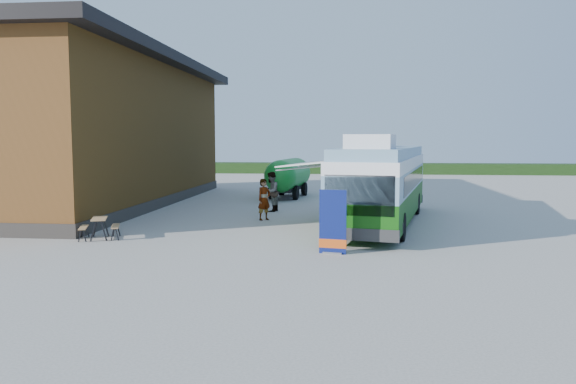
# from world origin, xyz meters

# --- Properties ---
(ground) EXTENTS (100.00, 100.00, 0.00)m
(ground) POSITION_xyz_m (0.00, 0.00, 0.00)
(ground) COLOR #BCB7AD
(ground) RESTS_ON ground
(barn) EXTENTS (9.60, 21.20, 7.50)m
(barn) POSITION_xyz_m (-10.50, 10.00, 3.59)
(barn) COLOR brown
(barn) RESTS_ON ground
(hedge) EXTENTS (40.00, 3.00, 1.00)m
(hedge) POSITION_xyz_m (8.00, 38.00, 0.50)
(hedge) COLOR #264419
(hedge) RESTS_ON ground
(bus) EXTENTS (4.44, 11.44, 3.44)m
(bus) POSITION_xyz_m (3.81, 4.50, 1.64)
(bus) COLOR #1B6510
(bus) RESTS_ON ground
(awning) EXTENTS (2.94, 4.06, 0.49)m
(awning) POSITION_xyz_m (1.40, 4.25, 2.51)
(awning) COLOR white
(awning) RESTS_ON ground
(banner) EXTENTS (0.80, 0.28, 1.85)m
(banner) POSITION_xyz_m (2.01, -1.52, 0.76)
(banner) COLOR #0B1758
(banner) RESTS_ON ground
(picnic_table) EXTENTS (1.53, 1.44, 0.70)m
(picnic_table) POSITION_xyz_m (-5.70, 0.11, 0.52)
(picnic_table) COLOR tan
(picnic_table) RESTS_ON ground
(person_a) EXTENTS (0.72, 0.73, 1.69)m
(person_a) POSITION_xyz_m (-0.94, 5.03, 0.85)
(person_a) COLOR #999999
(person_a) RESTS_ON ground
(person_b) EXTENTS (0.84, 1.00, 1.82)m
(person_b) POSITION_xyz_m (-1.02, 7.77, 0.91)
(person_b) COLOR #999999
(person_b) RESTS_ON ground
(slurry_tanker) EXTENTS (2.24, 5.92, 2.20)m
(slurry_tanker) POSITION_xyz_m (-0.90, 14.24, 1.26)
(slurry_tanker) COLOR #198B2B
(slurry_tanker) RESTS_ON ground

